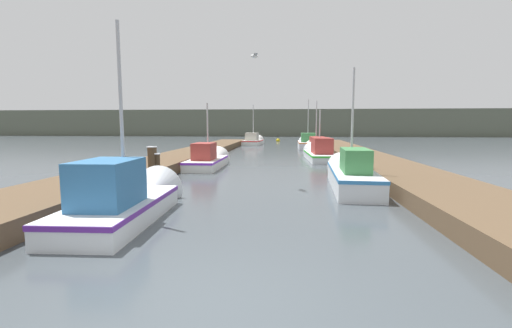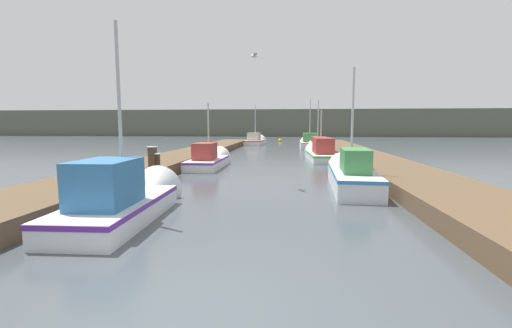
# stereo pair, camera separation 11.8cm
# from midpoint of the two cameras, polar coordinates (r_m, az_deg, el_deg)

# --- Properties ---
(ground_plane) EXTENTS (200.00, 200.00, 0.00)m
(ground_plane) POSITION_cam_midpoint_polar(r_m,az_deg,el_deg) (4.42, -8.23, -23.15)
(ground_plane) COLOR #3D4449
(dock_left) EXTENTS (2.78, 40.00, 0.48)m
(dock_left) POSITION_cam_midpoint_polar(r_m,az_deg,el_deg) (20.82, -12.05, 1.05)
(dock_left) COLOR brown
(dock_left) RESTS_ON ground_plane
(dock_right) EXTENTS (2.78, 40.00, 0.48)m
(dock_right) POSITION_cam_midpoint_polar(r_m,az_deg,el_deg) (20.31, 18.42, 0.72)
(dock_right) COLOR brown
(dock_right) RESTS_ON ground_plane
(distant_shore_ridge) EXTENTS (120.00, 16.00, 5.03)m
(distant_shore_ridge) POSITION_cam_midpoint_polar(r_m,az_deg,el_deg) (71.54, 5.07, 6.81)
(distant_shore_ridge) COLOR #565B4C
(distant_shore_ridge) RESTS_ON ground_plane
(fishing_boat_0) EXTENTS (1.71, 4.67, 4.94)m
(fishing_boat_0) POSITION_cam_midpoint_polar(r_m,az_deg,el_deg) (8.67, -20.55, -5.42)
(fishing_boat_0) COLOR silver
(fishing_boat_0) RESTS_ON ground_plane
(fishing_boat_1) EXTENTS (1.66, 6.19, 4.46)m
(fishing_boat_1) POSITION_cam_midpoint_polar(r_m,az_deg,el_deg) (12.83, 15.65, -1.42)
(fishing_boat_1) COLOR silver
(fishing_boat_1) RESTS_ON ground_plane
(fishing_boat_2) EXTENTS (1.50, 5.00, 3.72)m
(fishing_boat_2) POSITION_cam_midpoint_polar(r_m,az_deg,el_deg) (18.01, -7.48, 0.77)
(fishing_boat_2) COLOR silver
(fishing_boat_2) RESTS_ON ground_plane
(fishing_boat_3) EXTENTS (1.81, 6.28, 3.60)m
(fishing_boat_3) POSITION_cam_midpoint_polar(r_m,az_deg,el_deg) (22.32, 10.76, 1.91)
(fishing_boat_3) COLOR silver
(fishing_boat_3) RESTS_ON ground_plane
(fishing_boat_4) EXTENTS (1.54, 5.07, 4.44)m
(fishing_boat_4) POSITION_cam_midpoint_polar(r_m,az_deg,el_deg) (27.82, 10.29, 2.81)
(fishing_boat_4) COLOR silver
(fishing_boat_4) RESTS_ON ground_plane
(fishing_boat_5) EXTENTS (1.80, 5.56, 5.01)m
(fishing_boat_5) POSITION_cam_midpoint_polar(r_m,az_deg,el_deg) (32.77, 8.99, 3.46)
(fishing_boat_5) COLOR silver
(fishing_boat_5) RESTS_ON ground_plane
(fishing_boat_6) EXTENTS (2.09, 4.72, 4.85)m
(fishing_boat_6) POSITION_cam_midpoint_polar(r_m,az_deg,el_deg) (37.78, 0.08, 3.86)
(fishing_boat_6) COLOR silver
(fishing_boat_6) RESTS_ON ground_plane
(mooring_piling_0) EXTENTS (0.27, 0.27, 0.99)m
(mooring_piling_0) POSITION_cam_midpoint_polar(r_m,az_deg,el_deg) (14.03, 18.20, -0.67)
(mooring_piling_0) COLOR #473523
(mooring_piling_0) RESTS_ON ground_plane
(mooring_piling_1) EXTENTS (0.30, 0.30, 1.36)m
(mooring_piling_1) POSITION_cam_midpoint_polar(r_m,az_deg,el_deg) (13.85, -16.41, 0.07)
(mooring_piling_1) COLOR #473523
(mooring_piling_1) RESTS_ON ground_plane
(mooring_piling_2) EXTENTS (0.29, 0.29, 1.39)m
(mooring_piling_2) POSITION_cam_midpoint_polar(r_m,az_deg,el_deg) (13.31, -16.78, -0.13)
(mooring_piling_2) COLOR #473523
(mooring_piling_2) RESTS_ON ground_plane
(mooring_piling_3) EXTENTS (0.34, 0.34, 1.10)m
(mooring_piling_3) POSITION_cam_midpoint_polar(r_m,az_deg,el_deg) (13.63, -16.01, -0.56)
(mooring_piling_3) COLOR #473523
(mooring_piling_3) RESTS_ON ground_plane
(channel_buoy) EXTENTS (0.51, 0.51, 1.01)m
(channel_buoy) POSITION_cam_midpoint_polar(r_m,az_deg,el_deg) (44.88, 4.13, 3.95)
(channel_buoy) COLOR gold
(channel_buoy) RESTS_ON ground_plane
(seagull_lead) EXTENTS (0.31, 0.56, 0.12)m
(seagull_lead) POSITION_cam_midpoint_polar(r_m,az_deg,el_deg) (12.49, -0.00, 17.53)
(seagull_lead) COLOR white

